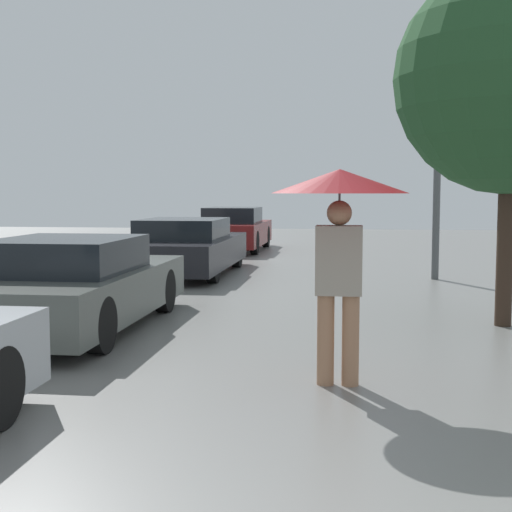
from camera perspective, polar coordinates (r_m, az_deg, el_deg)
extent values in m
cylinder|color=#9E7051|center=(6.27, 5.59, -6.67)|extent=(0.15, 0.15, 0.79)
cylinder|color=#9E7051|center=(6.26, 7.57, -6.70)|extent=(0.15, 0.15, 0.79)
cube|color=gray|center=(6.16, 6.65, -0.34)|extent=(0.40, 0.23, 0.60)
sphere|color=#9E7051|center=(6.13, 6.68, 3.44)|extent=(0.22, 0.22, 0.22)
cylinder|color=#515456|center=(6.14, 6.67, 2.05)|extent=(0.02, 0.02, 0.63)
cone|color=maroon|center=(6.13, 6.71, 5.97)|extent=(1.18, 1.18, 0.21)
cube|color=#4C514C|center=(9.05, -14.41, -2.83)|extent=(1.79, 4.20, 0.56)
cube|color=black|center=(8.80, -14.98, 0.09)|extent=(1.52, 1.89, 0.40)
cylinder|color=black|center=(10.57, -15.83, -2.52)|extent=(0.18, 0.60, 0.60)
cylinder|color=black|center=(10.04, -7.33, -2.76)|extent=(0.18, 0.60, 0.60)
cylinder|color=black|center=(7.59, -12.37, -5.42)|extent=(0.18, 0.60, 0.60)
cube|color=black|center=(14.61, -5.61, 0.34)|extent=(1.83, 4.46, 0.57)
cube|color=black|center=(14.36, -5.83, 2.18)|extent=(1.56, 2.01, 0.40)
cylinder|color=black|center=(16.16, -7.35, 0.27)|extent=(0.18, 0.62, 0.62)
cylinder|color=black|center=(15.82, -1.55, 0.20)|extent=(0.18, 0.62, 0.62)
cylinder|color=black|center=(13.51, -10.34, -0.73)|extent=(0.18, 0.62, 0.62)
cylinder|color=black|center=(13.10, -3.46, -0.84)|extent=(0.18, 0.62, 0.62)
cube|color=maroon|center=(20.43, -1.77, 1.83)|extent=(1.71, 4.19, 0.62)
cube|color=black|center=(20.20, -1.87, 3.29)|extent=(1.45, 1.89, 0.43)
cylinder|color=black|center=(21.86, -3.21, 1.60)|extent=(0.18, 0.63, 0.63)
cylinder|color=black|center=(21.62, 0.80, 1.57)|extent=(0.18, 0.63, 0.63)
cylinder|color=black|center=(19.31, -4.64, 1.12)|extent=(0.18, 0.63, 0.63)
cylinder|color=black|center=(19.05, -0.11, 1.08)|extent=(0.18, 0.63, 0.63)
cylinder|color=#38281E|center=(9.38, 19.33, 1.57)|extent=(0.20, 0.20, 2.28)
sphere|color=#234C28|center=(9.47, 19.68, 13.22)|extent=(2.83, 2.83, 2.83)
cylinder|color=#515456|center=(14.05, 14.34, 8.33)|extent=(0.14, 0.14, 4.98)
sphere|color=beige|center=(14.43, 14.58, 18.63)|extent=(0.31, 0.31, 0.31)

